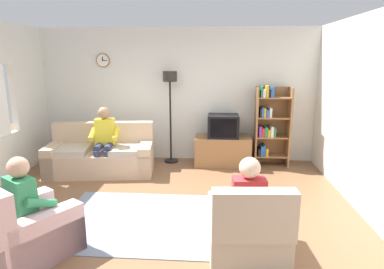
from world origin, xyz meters
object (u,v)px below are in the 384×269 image
bookshelf (270,125)px  tv_stand (223,150)px  couch (101,156)px  person_in_right_armchair (247,201)px  armchair_near_bookshelf (247,232)px  tv (223,126)px  person_in_left_armchair (31,201)px  person_on_couch (104,137)px  armchair_near_window (26,231)px  floor_lamp (170,92)px

bookshelf → tv_stand: bearing=-175.7°
couch → person_in_right_armchair: 3.49m
couch → armchair_near_bookshelf: 3.54m
armchair_near_bookshelf → person_in_right_armchair: person_in_right_armchair is taller
tv_stand → tv: 0.51m
tv → couch: bearing=-165.1°
person_in_left_armchair → tv: bearing=56.7°
tv_stand → person_on_couch: person_on_couch is taller
couch → armchair_near_window: same height
person_in_left_armchair → armchair_near_window: bearing=-123.1°
armchair_near_window → bookshelf: bearing=47.8°
armchair_near_bookshelf → person_in_right_armchair: (-0.01, 0.09, 0.32)m
armchair_near_bookshelf → person_in_left_armchair: (-2.32, -0.08, 0.32)m
tv_stand → armchair_near_window: 3.96m
floor_lamp → armchair_near_window: size_ratio=1.58×
armchair_near_window → person_on_couch: 2.61m
armchair_near_bookshelf → person_in_left_armchair: size_ratio=0.83×
tv_stand → tv: (0.00, -0.02, 0.51)m
tv → bookshelf: bookshelf is taller
armchair_near_window → person_in_left_armchair: size_ratio=1.05×
armchair_near_window → armchair_near_bookshelf: bearing=3.8°
floor_lamp → person_in_left_armchair: size_ratio=1.65×
couch → tv: tv is taller
armchair_near_bookshelf → couch: bearing=134.4°
bookshelf → tv: bearing=-174.2°
floor_lamp → armchair_near_window: 3.77m
floor_lamp → armchair_near_bookshelf: floor_lamp is taller
couch → bookshelf: bearing=12.3°
couch → person_in_right_armchair: size_ratio=1.78×
armchair_near_window → person_on_couch: person_on_couch is taller
floor_lamp → armchair_near_window: (-1.10, -3.42, -1.16)m
tv_stand → person_in_right_armchair: size_ratio=0.98×
floor_lamp → person_in_left_armchair: (-1.05, -3.34, -0.85)m
armchair_near_window → person_in_right_armchair: person_in_right_armchair is taller
armchair_near_window → person_in_right_armchair: bearing=6.0°
person_in_left_armchair → bookshelf: bearing=47.6°
tv → floor_lamp: 1.25m
floor_lamp → armchair_near_bookshelf: (1.26, -3.26, -1.16)m
tv → armchair_near_bookshelf: tv is taller
tv → person_on_couch: size_ratio=0.48×
floor_lamp → armchair_near_bookshelf: size_ratio=1.99×
tv → person_in_right_armchair: (0.20, -3.05, -0.19)m
tv → person_on_couch: 2.27m
person_on_couch → person_in_left_armchair: person_on_couch is taller
person_on_couch → armchair_near_bookshelf: bearing=-45.7°
floor_lamp → person_on_couch: (-1.10, -0.84, -0.75)m
tv_stand → person_in_left_armchair: size_ratio=0.98×
armchair_near_bookshelf → tv_stand: bearing=93.7°
couch → armchair_near_bookshelf: same height
person_in_right_armchair → floor_lamp: bearing=111.7°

